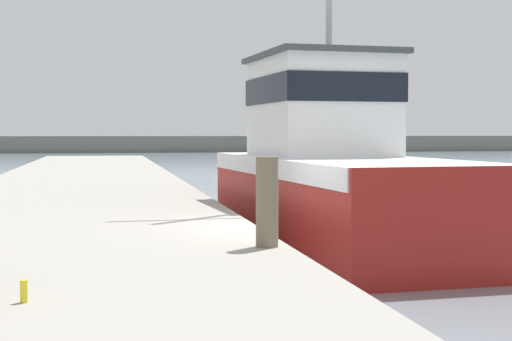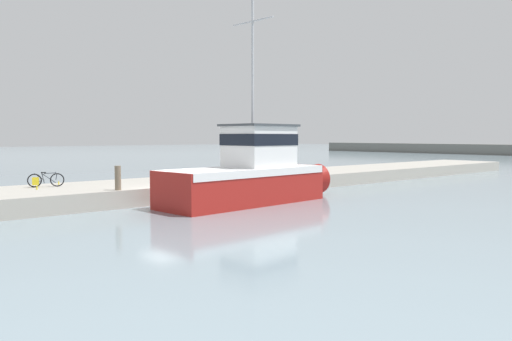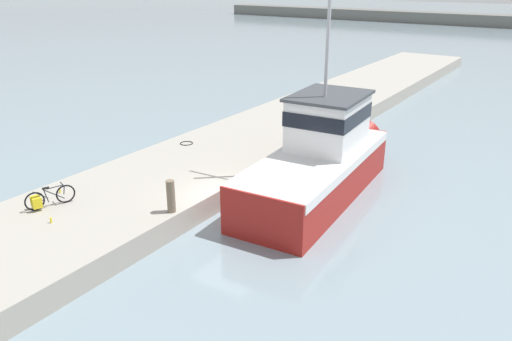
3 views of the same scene
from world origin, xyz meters
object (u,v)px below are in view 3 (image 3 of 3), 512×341
object	(u,v)px
bicycle_touring	(46,199)
water_bottle_on_curb	(60,191)
fishing_boat_main	(321,157)
water_bottle_by_bike	(51,220)
mooring_post	(171,196)

from	to	relation	value
bicycle_touring	water_bottle_on_curb	bearing A→B (deg)	143.34
fishing_boat_main	water_bottle_by_bike	distance (m)	10.75
mooring_post	water_bottle_on_curb	distance (m)	4.88
mooring_post	water_bottle_by_bike	xyz separation A→B (m)	(-2.82, -2.93, -0.50)
fishing_boat_main	water_bottle_by_bike	world-z (taller)	fishing_boat_main
water_bottle_by_bike	bicycle_touring	bearing A→B (deg)	150.65
bicycle_touring	mooring_post	xyz separation A→B (m)	(3.98, 2.27, 0.24)
mooring_post	water_bottle_on_curb	size ratio (longest dim) A/B	6.55
fishing_boat_main	water_bottle_by_bike	bearing A→B (deg)	-124.96
water_bottle_on_curb	fishing_boat_main	bearing A→B (deg)	45.36
fishing_boat_main	water_bottle_on_curb	world-z (taller)	fishing_boat_main
mooring_post	water_bottle_by_bike	size ratio (longest dim) A/B	5.93
mooring_post	water_bottle_on_curb	world-z (taller)	mooring_post
water_bottle_on_curb	water_bottle_by_bike	xyz separation A→B (m)	(1.89, -1.73, 0.01)
bicycle_touring	water_bottle_on_curb	world-z (taller)	bicycle_touring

